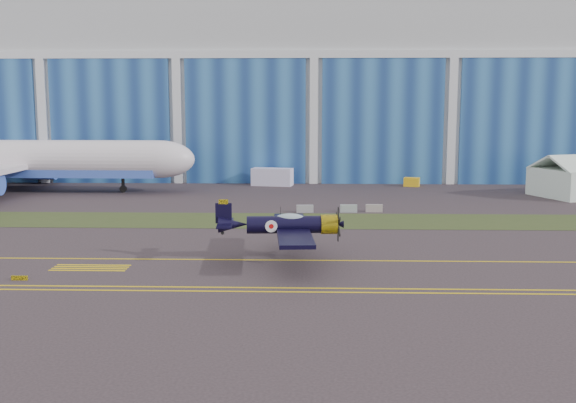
{
  "coord_description": "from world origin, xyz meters",
  "views": [
    {
      "loc": [
        -0.73,
        -59.5,
        12.88
      ],
      "look_at": [
        -2.71,
        3.56,
        3.68
      ],
      "focal_mm": 42.0,
      "sensor_mm": 36.0,
      "label": 1
    }
  ],
  "objects_px": {
    "jetliner": "(4,118)",
    "tug": "(412,182)",
    "warbird": "(285,225)",
    "shipping_container": "(272,177)"
  },
  "relations": [
    {
      "from": "jetliner",
      "to": "shipping_container",
      "type": "height_order",
      "value": "jetliner"
    },
    {
      "from": "shipping_container",
      "to": "tug",
      "type": "xyz_separation_m",
      "value": [
        21.92,
        -0.43,
        -0.69
      ]
    },
    {
      "from": "warbird",
      "to": "tug",
      "type": "height_order",
      "value": "warbird"
    },
    {
      "from": "warbird",
      "to": "shipping_container",
      "type": "relative_size",
      "value": 2.35
    },
    {
      "from": "tug",
      "to": "jetliner",
      "type": "bearing_deg",
      "value": -155.95
    },
    {
      "from": "warbird",
      "to": "tug",
      "type": "relative_size",
      "value": 6.31
    },
    {
      "from": "jetliner",
      "to": "tug",
      "type": "bearing_deg",
      "value": 8.58
    },
    {
      "from": "shipping_container",
      "to": "tug",
      "type": "distance_m",
      "value": 21.94
    },
    {
      "from": "tug",
      "to": "warbird",
      "type": "bearing_deg",
      "value": -93.3
    },
    {
      "from": "warbird",
      "to": "jetliner",
      "type": "xyz_separation_m",
      "value": [
        -42.32,
        42.86,
        7.74
      ]
    }
  ]
}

